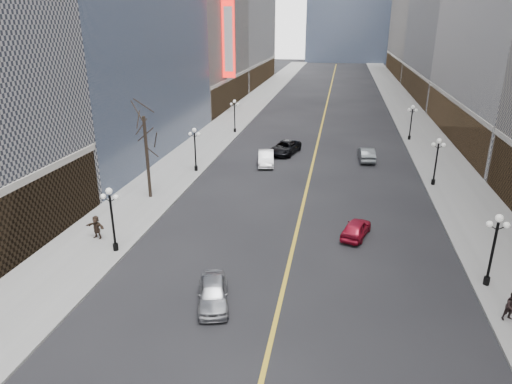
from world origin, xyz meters
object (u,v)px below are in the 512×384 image
at_px(car_nb_mid, 266,158).
at_px(car_nb_far, 285,148).
at_px(car_sb_mid, 356,228).
at_px(streetlamp_east_1, 494,243).
at_px(streetlamp_east_2, 437,157).
at_px(streetlamp_west_2, 195,145).
at_px(streetlamp_west_1, 112,213).
at_px(streetlamp_east_3, 411,119).
at_px(car_sb_far, 366,154).
at_px(car_nb_near, 213,293).
at_px(streetlamp_west_3, 235,113).

height_order(car_nb_mid, car_nb_far, car_nb_mid).
distance_m(car_nb_far, car_sb_mid, 22.57).
xyz_separation_m(car_nb_far, car_sb_mid, (7.83, -21.17, -0.11)).
xyz_separation_m(streetlamp_east_1, streetlamp_east_2, (0.00, 18.00, 0.00)).
xyz_separation_m(streetlamp_west_2, car_nb_mid, (6.76, 3.84, -2.13)).
xyz_separation_m(streetlamp_east_1, car_nb_far, (-15.31, 26.63, -2.14)).
bearing_deg(streetlamp_west_1, streetlamp_west_2, 90.00).
height_order(streetlamp_east_3, car_nb_far, streetlamp_east_3).
bearing_deg(car_nb_mid, car_sb_far, 8.71).
distance_m(streetlamp_east_1, car_sb_mid, 9.53).
xyz_separation_m(streetlamp_east_2, streetlamp_east_3, (0.00, 18.00, 0.00)).
bearing_deg(car_nb_mid, car_sb_mid, -69.97).
relative_size(streetlamp_west_1, car_sb_mid, 1.18).
relative_size(streetlamp_west_2, car_sb_mid, 1.18).
xyz_separation_m(streetlamp_west_2, car_sb_mid, (16.12, -12.55, -2.25)).
distance_m(car_nb_near, car_nb_mid, 26.52).
xyz_separation_m(car_nb_far, car_sb_far, (9.35, -1.17, -0.01)).
distance_m(streetlamp_east_2, streetlamp_east_3, 18.00).
height_order(streetlamp_east_1, car_nb_mid, streetlamp_east_1).
distance_m(streetlamp_west_2, car_sb_mid, 20.55).
xyz_separation_m(streetlamp_west_1, streetlamp_west_3, (0.00, 36.00, 0.00)).
bearing_deg(streetlamp_east_1, streetlamp_west_3, 123.25).
xyz_separation_m(streetlamp_east_3, streetlamp_west_2, (-23.60, -18.00, 0.00)).
height_order(streetlamp_east_3, streetlamp_west_1, same).
distance_m(streetlamp_west_1, streetlamp_west_3, 36.00).
bearing_deg(streetlamp_west_2, streetlamp_east_3, 37.33).
height_order(streetlamp_east_2, car_nb_near, streetlamp_east_2).
height_order(streetlamp_east_2, streetlamp_west_2, same).
height_order(streetlamp_west_3, car_sb_far, streetlamp_west_3).
bearing_deg(streetlamp_west_3, car_sb_mid, -62.19).
height_order(streetlamp_east_3, streetlamp_west_3, same).
bearing_deg(car_nb_near, streetlamp_west_3, 85.94).
bearing_deg(car_sb_mid, streetlamp_west_2, -21.62).
bearing_deg(streetlamp_west_1, car_nb_mid, 72.80).
bearing_deg(car_nb_far, car_sb_far, 6.25).
relative_size(streetlamp_east_3, car_sb_mid, 1.18).
distance_m(streetlamp_west_3, car_nb_mid, 15.84).
bearing_deg(streetlamp_west_3, streetlamp_west_1, -90.00).
height_order(streetlamp_east_1, streetlamp_west_1, same).
bearing_deg(car_nb_near, streetlamp_east_3, 53.79).
xyz_separation_m(streetlamp_east_2, car_nb_mid, (-16.84, 3.84, -2.13)).
distance_m(streetlamp_west_2, car_nb_near, 24.17).
relative_size(streetlamp_west_1, car_nb_near, 1.09).
xyz_separation_m(streetlamp_east_2, car_sb_mid, (-7.48, -12.55, -2.25)).
distance_m(streetlamp_west_3, car_nb_near, 41.51).
height_order(streetlamp_west_2, car_nb_far, streetlamp_west_2).
xyz_separation_m(streetlamp_west_3, car_nb_mid, (6.76, -14.16, -2.13)).
distance_m(streetlamp_east_1, streetlamp_east_3, 36.00).
relative_size(streetlamp_east_2, car_nb_far, 0.83).
height_order(streetlamp_east_2, car_nb_far, streetlamp_east_2).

